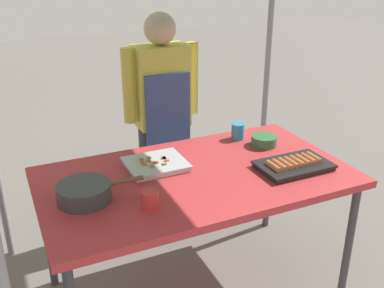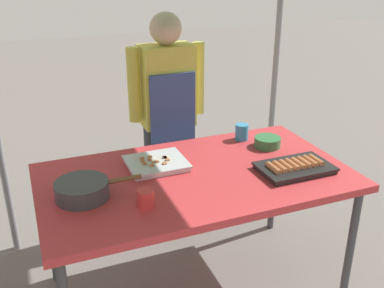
# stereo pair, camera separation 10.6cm
# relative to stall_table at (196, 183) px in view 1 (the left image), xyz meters

# --- Properties ---
(ground_plane) EXTENTS (18.00, 18.00, 0.00)m
(ground_plane) POSITION_rel_stall_table_xyz_m (0.00, 0.00, -0.70)
(ground_plane) COLOR #66605B
(stall_table) EXTENTS (1.60, 0.90, 0.75)m
(stall_table) POSITION_rel_stall_table_xyz_m (0.00, 0.00, 0.00)
(stall_table) COLOR #C63338
(stall_table) RESTS_ON ground
(tray_grilled_sausages) EXTENTS (0.38, 0.24, 0.05)m
(tray_grilled_sausages) POSITION_rel_stall_table_xyz_m (0.50, -0.16, 0.07)
(tray_grilled_sausages) COLOR black
(tray_grilled_sausages) RESTS_ON stall_table
(tray_meat_skewers) EXTENTS (0.31, 0.28, 0.04)m
(tray_meat_skewers) POSITION_rel_stall_table_xyz_m (-0.16, 0.17, 0.07)
(tray_meat_skewers) COLOR silver
(tray_meat_skewers) RESTS_ON stall_table
(cooking_wok) EXTENTS (0.41, 0.25, 0.08)m
(cooking_wok) POSITION_rel_stall_table_xyz_m (-0.58, -0.03, 0.10)
(cooking_wok) COLOR #38383A
(cooking_wok) RESTS_ON stall_table
(condiment_bowl) EXTENTS (0.15, 0.15, 0.06)m
(condiment_bowl) POSITION_rel_stall_table_xyz_m (0.53, 0.17, 0.08)
(condiment_bowl) COLOR #33723F
(condiment_bowl) RESTS_ON stall_table
(drink_cup_near_edge) EXTENTS (0.08, 0.08, 0.10)m
(drink_cup_near_edge) POSITION_rel_stall_table_xyz_m (0.44, 0.33, 0.10)
(drink_cup_near_edge) COLOR #338CBF
(drink_cup_near_edge) RESTS_ON stall_table
(drink_cup_by_wok) EXTENTS (0.08, 0.08, 0.08)m
(drink_cup_by_wok) POSITION_rel_stall_table_xyz_m (-0.33, -0.21, 0.09)
(drink_cup_by_wok) COLOR red
(drink_cup_by_wok) RESTS_ON stall_table
(vendor_woman) EXTENTS (0.52, 0.22, 1.48)m
(vendor_woman) POSITION_rel_stall_table_xyz_m (0.11, 0.76, 0.17)
(vendor_woman) COLOR #333842
(vendor_woman) RESTS_ON ground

